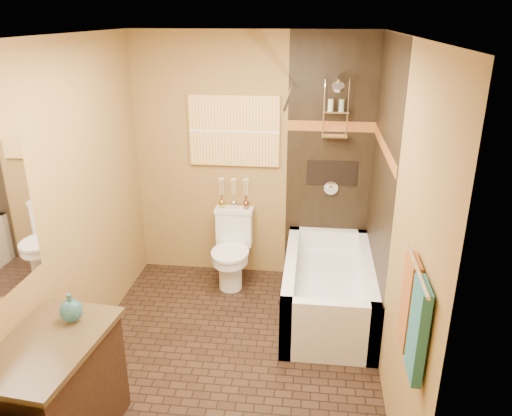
# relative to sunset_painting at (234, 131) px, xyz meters

# --- Properties ---
(floor) EXTENTS (3.00, 3.00, 0.00)m
(floor) POSITION_rel_sunset_painting_xyz_m (0.18, -1.48, -1.55)
(floor) COLOR black
(floor) RESTS_ON ground
(wall_left) EXTENTS (0.02, 3.00, 2.50)m
(wall_left) POSITION_rel_sunset_painting_xyz_m (-1.02, -1.48, -0.30)
(wall_left) COLOR olive
(wall_left) RESTS_ON floor
(wall_right) EXTENTS (0.02, 3.00, 2.50)m
(wall_right) POSITION_rel_sunset_painting_xyz_m (1.38, -1.48, -0.30)
(wall_right) COLOR olive
(wall_right) RESTS_ON floor
(wall_back) EXTENTS (2.40, 0.02, 2.50)m
(wall_back) POSITION_rel_sunset_painting_xyz_m (0.18, 0.02, -0.30)
(wall_back) COLOR olive
(wall_back) RESTS_ON floor
(wall_front) EXTENTS (2.40, 0.02, 2.50)m
(wall_front) POSITION_rel_sunset_painting_xyz_m (0.18, -2.98, -0.30)
(wall_front) COLOR olive
(wall_front) RESTS_ON floor
(ceiling) EXTENTS (3.00, 3.00, 0.00)m
(ceiling) POSITION_rel_sunset_painting_xyz_m (0.18, -1.48, 0.95)
(ceiling) COLOR silver
(ceiling) RESTS_ON wall_back
(alcove_tile_back) EXTENTS (0.85, 0.01, 2.50)m
(alcove_tile_back) POSITION_rel_sunset_painting_xyz_m (0.95, 0.01, -0.30)
(alcove_tile_back) COLOR black
(alcove_tile_back) RESTS_ON wall_back
(alcove_tile_right) EXTENTS (0.01, 1.50, 2.50)m
(alcove_tile_right) POSITION_rel_sunset_painting_xyz_m (1.36, -0.73, -0.30)
(alcove_tile_right) COLOR black
(alcove_tile_right) RESTS_ON wall_right
(mosaic_band_back) EXTENTS (0.85, 0.01, 0.10)m
(mosaic_band_back) POSITION_rel_sunset_painting_xyz_m (0.95, 0.00, 0.07)
(mosaic_band_back) COLOR #93421A
(mosaic_band_back) RESTS_ON alcove_tile_back
(mosaic_band_right) EXTENTS (0.01, 1.50, 0.10)m
(mosaic_band_right) POSITION_rel_sunset_painting_xyz_m (1.35, -0.73, 0.07)
(mosaic_band_right) COLOR #93421A
(mosaic_band_right) RESTS_ON alcove_tile_right
(alcove_niche) EXTENTS (0.50, 0.01, 0.25)m
(alcove_niche) POSITION_rel_sunset_painting_xyz_m (0.98, 0.01, -0.40)
(alcove_niche) COLOR black
(alcove_niche) RESTS_ON alcove_tile_back
(shower_fixtures) EXTENTS (0.24, 0.33, 1.16)m
(shower_fixtures) POSITION_rel_sunset_painting_xyz_m (0.98, -0.10, 0.12)
(shower_fixtures) COLOR silver
(shower_fixtures) RESTS_ON floor
(curtain_rod) EXTENTS (0.03, 1.55, 0.03)m
(curtain_rod) POSITION_rel_sunset_painting_xyz_m (0.58, -0.73, 0.47)
(curtain_rod) COLOR silver
(curtain_rod) RESTS_ON wall_back
(towel_bar) EXTENTS (0.02, 0.55, 0.02)m
(towel_bar) POSITION_rel_sunset_painting_xyz_m (1.33, -2.53, -0.10)
(towel_bar) COLOR silver
(towel_bar) RESTS_ON wall_right
(towel_teal) EXTENTS (0.05, 0.22, 0.52)m
(towel_teal) POSITION_rel_sunset_painting_xyz_m (1.34, -2.66, -0.37)
(towel_teal) COLOR #226371
(towel_teal) RESTS_ON towel_bar
(towel_rust) EXTENTS (0.05, 0.22, 0.52)m
(towel_rust) POSITION_rel_sunset_painting_xyz_m (1.34, -2.40, -0.37)
(towel_rust) COLOR #98531B
(towel_rust) RESTS_ON towel_bar
(sunset_painting) EXTENTS (0.90, 0.04, 0.70)m
(sunset_painting) POSITION_rel_sunset_painting_xyz_m (0.00, 0.00, 0.00)
(sunset_painting) COLOR gold
(sunset_painting) RESTS_ON wall_back
(bathtub) EXTENTS (0.80, 1.50, 0.55)m
(bathtub) POSITION_rel_sunset_painting_xyz_m (0.98, -0.73, -1.33)
(bathtub) COLOR white
(bathtub) RESTS_ON floor
(toilet) EXTENTS (0.39, 0.57, 0.76)m
(toilet) POSITION_rel_sunset_painting_xyz_m (-0.00, -0.26, -1.16)
(toilet) COLOR white
(toilet) RESTS_ON floor
(vanity) EXTENTS (0.64, 0.95, 0.80)m
(vanity) POSITION_rel_sunset_painting_xyz_m (-0.75, -2.48, -1.15)
(vanity) COLOR black
(vanity) RESTS_ON floor
(teal_bottle) EXTENTS (0.17, 0.17, 0.23)m
(teal_bottle) POSITION_rel_sunset_painting_xyz_m (-0.70, -2.24, -0.66)
(teal_bottle) COLOR #236369
(teal_bottle) RESTS_ON vanity
(bud_vases) EXTENTS (0.32, 0.07, 0.31)m
(bud_vases) POSITION_rel_sunset_painting_xyz_m (-0.00, -0.09, -0.62)
(bud_vases) COLOR gold
(bud_vases) RESTS_ON toilet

